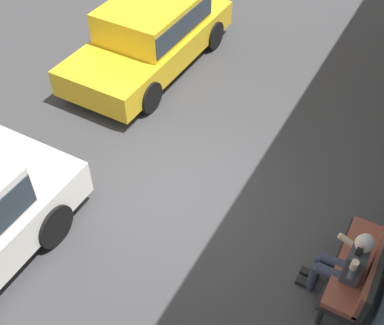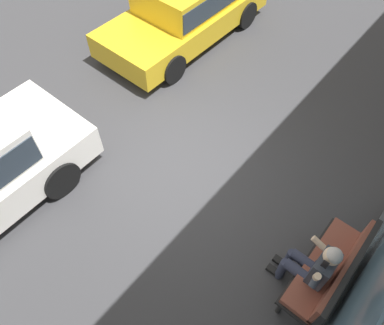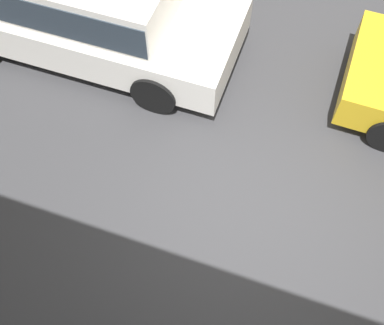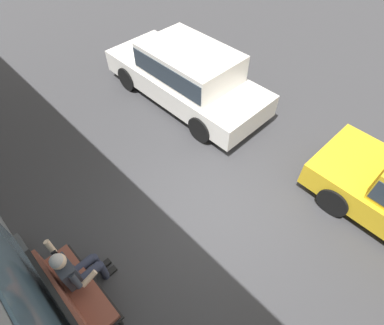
{
  "view_description": "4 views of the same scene",
  "coord_description": "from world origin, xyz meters",
  "views": [
    {
      "loc": [
        4.37,
        2.6,
        5.87
      ],
      "look_at": [
        -0.04,
        0.16,
        0.79
      ],
      "focal_mm": 45.0,
      "sensor_mm": 36.0,
      "label": 1
    },
    {
      "loc": [
        2.87,
        2.6,
        5.38
      ],
      "look_at": [
        0.32,
        0.48,
        0.87
      ],
      "focal_mm": 35.0,
      "sensor_mm": 36.0,
      "label": 2
    },
    {
      "loc": [
        -0.24,
        2.6,
        5.67
      ],
      "look_at": [
        0.69,
        -0.09,
        0.76
      ],
      "focal_mm": 45.0,
      "sensor_mm": 36.0,
      "label": 3
    },
    {
      "loc": [
        -1.96,
        2.6,
        5.23
      ],
      "look_at": [
        0.78,
        -0.07,
        0.75
      ],
      "focal_mm": 28.0,
      "sensor_mm": 36.0,
      "label": 4
    }
  ],
  "objects": [
    {
      "name": "ground_plane",
      "position": [
        0.0,
        0.0,
        0.0
      ],
      "size": [
        60.0,
        60.0,
        0.0
      ],
      "primitive_type": "plane",
      "color": "#38383A"
    },
    {
      "name": "bench",
      "position": [
        0.32,
        2.9,
        0.57
      ],
      "size": [
        1.58,
        0.55,
        1.0
      ],
      "color": "black",
      "rests_on": "ground_plane"
    },
    {
      "name": "person_on_phone",
      "position": [
        0.51,
        2.67,
        0.7
      ],
      "size": [
        0.73,
        0.74,
        1.34
      ],
      "color": "#2D3347",
      "rests_on": "ground_plane"
    },
    {
      "name": "parked_car_near",
      "position": [
        -2.97,
        -2.41,
        0.76
      ],
      "size": [
        4.18,
        1.88,
        1.4
      ],
      "color": "gold",
      "rests_on": "ground_plane"
    }
  ]
}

